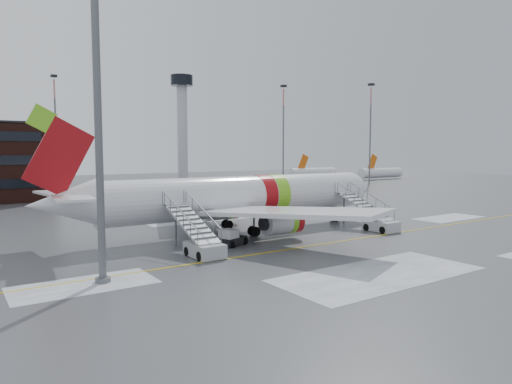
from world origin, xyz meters
TOP-DOWN VIEW (x-y plane):
  - ground at (0.00, 0.00)m, footprint 260.00×260.00m
  - airliner at (-5.63, 7.73)m, footprint 35.03×32.97m
  - airstair_fwd at (6.39, 1.20)m, footprint 2.05×7.70m
  - airstair_aft at (-12.86, 1.20)m, footprint 2.05×7.70m
  - pushback_tug at (-9.18, 2.78)m, footprint 2.74×2.40m
  - light_mast_near at (-20.91, -2.00)m, footprint 1.20×1.20m
  - control_tower at (30.00, 95.00)m, footprint 6.40×6.40m
  - light_mast_far_ne at (42.00, 62.00)m, footprint 1.20×1.20m
  - light_mast_far_n at (-8.00, 78.00)m, footprint 1.20×1.20m
  - light_mast_far_e at (58.00, 48.00)m, footprint 1.20×1.20m
  - distant_aircraft at (62.50, 64.00)m, footprint 35.00×18.00m

SIDE VIEW (x-z plane):
  - ground at x=0.00m, z-range 0.00..0.00m
  - distant_aircraft at x=62.50m, z-range -4.00..4.00m
  - pushback_tug at x=-9.18m, z-range -0.08..1.32m
  - airstair_fwd at x=6.39m, z-range -0.68..2.81m
  - airstair_aft at x=-12.86m, z-range -0.68..2.81m
  - airliner at x=-5.63m, z-range -2.17..9.01m
  - light_mast_near at x=-20.91m, z-range 0.48..23.72m
  - light_mast_far_ne at x=42.00m, z-range 1.71..25.96m
  - light_mast_far_n at x=-8.00m, z-range 1.71..25.96m
  - light_mast_far_e at x=58.00m, z-range 1.71..25.96m
  - control_tower at x=30.00m, z-range 3.75..33.75m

